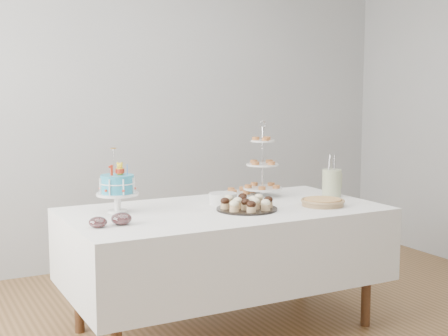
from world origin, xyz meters
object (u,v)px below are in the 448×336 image
plate_stack (223,199)px  table (224,244)px  pie (323,202)px  utensil_pitcher (332,182)px  cupcake_tray (247,203)px  birthday_cake (118,195)px  jam_bowl_a (121,219)px  pastry_plate (241,192)px  jam_bowl_b (98,222)px  tiered_stand (263,165)px

plate_stack → table: bearing=-113.5°
pie → table: bearing=160.4°
utensil_pitcher → pie: bearing=-116.7°
table → utensil_pitcher: size_ratio=6.73×
pie → cupcake_tray: bearing=168.6°
pie → birthday_cake: bearing=162.0°
birthday_cake → utensil_pitcher: size_ratio=1.34×
cupcake_tray → jam_bowl_a: size_ratio=3.29×
table → jam_bowl_a: (-0.71, -0.15, 0.26)m
table → plate_stack: 0.30m
birthday_cake → jam_bowl_a: 0.35m
cupcake_tray → pastry_plate: size_ratio=1.39×
jam_bowl_b → table: bearing=10.7°
jam_bowl_a → jam_bowl_b: size_ratio=1.15×
table → cupcake_tray: 0.31m
table → jam_bowl_a: size_ratio=17.08×
table → tiered_stand: 0.67m
jam_bowl_a → utensil_pitcher: (1.55, 0.18, 0.07)m
pie → pastry_plate: size_ratio=1.03×
pie → jam_bowl_a: size_ratio=2.46×
plate_stack → jam_bowl_b: (-0.90, -0.29, -0.01)m
plate_stack → jam_bowl_a: 0.82m
cupcake_tray → jam_bowl_a: 0.80m
cupcake_tray → plate_stack: size_ratio=2.06×
pastry_plate → utensil_pitcher: 0.63m
cupcake_tray → pastry_plate: cupcake_tray is taller
pie → tiered_stand: size_ratio=0.54×
pie → plate_stack: plate_stack is taller
table → plate_stack: bearing=66.5°
jam_bowl_b → cupcake_tray: bearing=3.0°
jam_bowl_b → utensil_pitcher: 1.69m
tiered_stand → plate_stack: (-0.37, -0.12, -0.18)m
tiered_stand → pastry_plate: tiered_stand is taller
tiered_stand → plate_stack: 0.43m
pie → utensil_pitcher: utensil_pitcher is taller
birthday_cake → cupcake_tray: 0.77m
table → tiered_stand: (0.43, 0.26, 0.44)m
pie → jam_bowl_a: (-1.29, 0.06, 0.01)m
birthday_cake → utensil_pitcher: bearing=-7.8°
birthday_cake → jam_bowl_b: size_ratio=3.92×
table → utensil_pitcher: 0.90m
table → jam_bowl_b: size_ratio=19.66×
plate_stack → utensil_pitcher: utensil_pitcher is taller
birthday_cake → pie: bearing=-19.9°
pastry_plate → jam_bowl_b: 1.31m
plate_stack → utensil_pitcher: (0.78, -0.10, 0.07)m
cupcake_tray → tiered_stand: bearing=47.9°
birthday_cake → pie: size_ratio=1.39×
table → jam_bowl_b: bearing=-169.3°
tiered_stand → plate_stack: tiered_stand is taller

